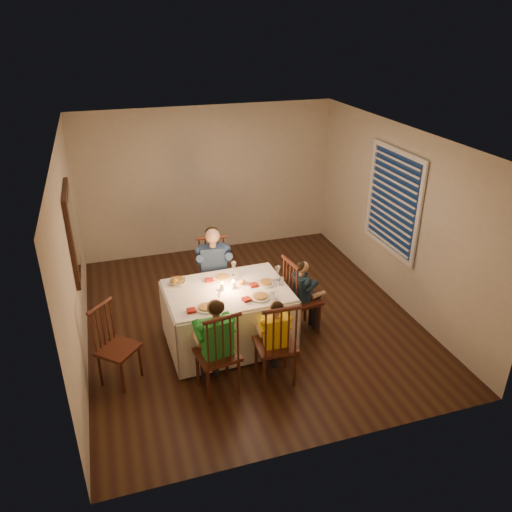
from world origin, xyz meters
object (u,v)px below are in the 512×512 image
object	(u,v)px
dining_table	(228,305)
adult	(215,310)
chair_near_left	(219,388)
chair_extra	(123,380)
chair_end	(301,330)
child_yellow	(275,378)
serving_bowl	(178,282)
child_green	(219,388)
chair_near_right	(275,378)
chair_adult	(215,310)
child_teal	(301,330)

from	to	relation	value
dining_table	adult	bearing A→B (deg)	86.82
chair_near_left	chair_extra	xyz separation A→B (m)	(-1.06, 0.50, 0.00)
chair_end	child_yellow	world-z (taller)	chair_end
serving_bowl	child_green	bearing A→B (deg)	-79.12
chair_near_left	chair_extra	world-z (taller)	chair_near_left
chair_end	child_green	world-z (taller)	child_green
chair_near_right	child_yellow	xyz separation A→B (m)	(0.00, 0.00, 0.00)
chair_adult	chair_end	world-z (taller)	same
serving_bowl	child_teal	bearing A→B (deg)	-12.28
chair_end	chair_adult	bearing A→B (deg)	41.68
chair_adult	chair_extra	xyz separation A→B (m)	(-1.43, -1.20, 0.00)
chair_near_right	child_yellow	distance (m)	0.00
child_yellow	child_teal	bearing A→B (deg)	-125.83
child_yellow	child_teal	world-z (taller)	child_yellow
adult	chair_near_left	bearing A→B (deg)	-95.39
dining_table	chair_end	bearing A→B (deg)	-2.26
chair_adult	child_yellow	size ratio (longest dim) A/B	1.02
dining_table	serving_bowl	world-z (taller)	serving_bowl
child_yellow	child_teal	xyz separation A→B (m)	(0.68, 0.86, 0.00)
dining_table	chair_adult	distance (m)	1.03
chair_end	chair_extra	world-z (taller)	chair_end
child_green	child_yellow	xyz separation A→B (m)	(0.69, -0.03, 0.00)
dining_table	chair_near_right	distance (m)	1.10
adult	child_green	bearing A→B (deg)	-95.39
chair_adult	serving_bowl	size ratio (longest dim) A/B	5.26
chair_end	serving_bowl	distance (m)	1.84
chair_near_left	chair_end	distance (m)	1.61
dining_table	chair_extra	size ratio (longest dim) A/B	1.57
chair_near_right	serving_bowl	size ratio (longest dim) A/B	5.26
child_teal	child_green	bearing A→B (deg)	113.22
dining_table	child_green	bearing A→B (deg)	-114.02
chair_near_left	chair_near_right	distance (m)	0.69
chair_near_left	chair_near_right	xyz separation A→B (m)	(0.69, -0.03, 0.00)
child_teal	chair_extra	bearing A→B (deg)	89.87
chair_near_left	child_green	distance (m)	0.00
chair_end	child_yellow	xyz separation A→B (m)	(-0.68, -0.86, 0.00)
chair_near_right	chair_adult	bearing A→B (deg)	-76.58
chair_near_left	serving_bowl	world-z (taller)	serving_bowl
dining_table	child_yellow	distance (m)	1.10
chair_end	child_teal	xyz separation A→B (m)	(0.00, 0.00, 0.00)
child_teal	serving_bowl	size ratio (longest dim) A/B	5.02
adult	child_teal	xyz separation A→B (m)	(1.01, -0.86, 0.00)
chair_adult	child_teal	bearing A→B (deg)	-33.61
adult	chair_extra	bearing A→B (deg)	-133.34
chair_end	chair_near_left	bearing A→B (deg)	113.22
chair_near_right	chair_end	xyz separation A→B (m)	(0.68, 0.86, 0.00)
child_teal	chair_adult	bearing A→B (deg)	41.68
child_teal	child_yellow	bearing A→B (deg)	133.49
chair_adult	chair_end	bearing A→B (deg)	-33.61
chair_extra	serving_bowl	size ratio (longest dim) A/B	4.81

